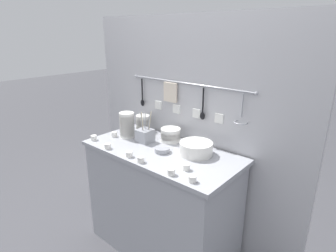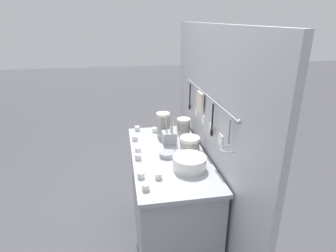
% 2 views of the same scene
% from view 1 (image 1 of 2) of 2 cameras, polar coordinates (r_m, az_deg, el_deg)
% --- Properties ---
extents(ground_plane, '(20.00, 20.00, 0.00)m').
position_cam_1_polar(ground_plane, '(2.60, -1.23, -23.25)').
color(ground_plane, '#424247').
extents(counter, '(1.21, 0.58, 0.90)m').
position_cam_1_polar(counter, '(2.33, -1.30, -14.99)').
color(counter, '#9EA0A8').
rests_on(counter, ground).
extents(back_wall, '(2.01, 0.11, 1.87)m').
position_cam_1_polar(back_wall, '(2.33, 3.97, -1.50)').
color(back_wall, '#B2B2B7').
rests_on(back_wall, ground).
extents(bowl_stack_wide_centre, '(0.12, 0.12, 0.21)m').
position_cam_1_polar(bowl_stack_wide_centre, '(2.35, -8.33, 0.22)').
color(bowl_stack_wide_centre, silver).
rests_on(bowl_stack_wide_centre, counter).
extents(bowl_stack_nested_right, '(0.16, 0.16, 0.11)m').
position_cam_1_polar(bowl_stack_nested_right, '(2.26, 0.53, -1.80)').
color(bowl_stack_nested_right, silver).
rests_on(bowl_stack_nested_right, counter).
extents(bowl_stack_tall_left, '(0.12, 0.12, 0.14)m').
position_cam_1_polar(bowl_stack_tall_left, '(2.49, -5.12, 0.58)').
color(bowl_stack_tall_left, silver).
rests_on(bowl_stack_tall_left, counter).
extents(plate_stack, '(0.24, 0.24, 0.09)m').
position_cam_1_polar(plate_stack, '(2.03, 5.72, -4.55)').
color(plate_stack, silver).
rests_on(plate_stack, counter).
extents(steel_mixing_bowl, '(0.11, 0.11, 0.04)m').
position_cam_1_polar(steel_mixing_bowl, '(2.07, -1.16, -4.86)').
color(steel_mixing_bowl, '#93969E').
rests_on(steel_mixing_bowl, counter).
extents(cutlery_caddy, '(0.12, 0.12, 0.25)m').
position_cam_1_polar(cutlery_caddy, '(2.25, -4.69, -1.90)').
color(cutlery_caddy, '#93969E').
rests_on(cutlery_caddy, counter).
extents(cup_by_caddy, '(0.05, 0.05, 0.04)m').
position_cam_1_polar(cup_by_caddy, '(2.17, -12.15, -4.03)').
color(cup_by_caddy, silver).
rests_on(cup_by_caddy, counter).
extents(cup_edge_near, '(0.05, 0.05, 0.04)m').
position_cam_1_polar(cup_edge_near, '(2.37, -14.84, -2.32)').
color(cup_edge_near, silver).
rests_on(cup_edge_near, counter).
extents(cup_edge_far, '(0.05, 0.05, 0.04)m').
position_cam_1_polar(cup_edge_far, '(1.75, 0.67, -9.32)').
color(cup_edge_far, silver).
rests_on(cup_edge_far, counter).
extents(cup_centre, '(0.05, 0.05, 0.04)m').
position_cam_1_polar(cup_centre, '(1.82, 3.74, -8.31)').
color(cup_centre, silver).
rests_on(cup_centre, counter).
extents(cup_front_right, '(0.05, 0.05, 0.04)m').
position_cam_1_polar(cup_front_right, '(1.92, -5.55, -6.81)').
color(cup_front_right, silver).
rests_on(cup_front_right, counter).
extents(cup_mid_row, '(0.05, 0.05, 0.04)m').
position_cam_1_polar(cup_mid_row, '(2.01, -7.87, -5.71)').
color(cup_mid_row, silver).
rests_on(cup_mid_row, counter).
extents(cup_back_left, '(0.05, 0.05, 0.04)m').
position_cam_1_polar(cup_back_left, '(1.68, 4.95, -10.64)').
color(cup_back_left, silver).
rests_on(cup_back_left, counter).
extents(cup_front_left, '(0.05, 0.05, 0.04)m').
position_cam_1_polar(cup_front_left, '(2.41, -10.87, -1.67)').
color(cup_front_left, silver).
rests_on(cup_front_left, counter).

